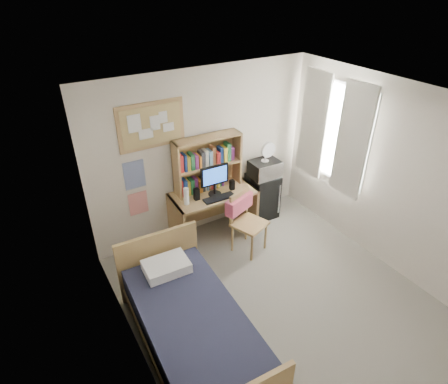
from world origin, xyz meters
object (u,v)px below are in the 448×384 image
mini_fridge (262,195)px  bed (193,331)px  desk_fan (266,152)px  microwave (265,169)px  desk_chair (250,223)px  speaker_left (197,194)px  bulletin_board (151,125)px  monitor (215,181)px  speaker_right (232,185)px  desk (213,214)px

mini_fridge → bed: mini_fridge is taller
desk_fan → microwave: bearing=0.0°
desk_chair → speaker_left: speaker_left is taller
desk_chair → mini_fridge: 0.99m
bulletin_board → monitor: bearing=-27.4°
mini_fridge → bed: size_ratio=0.38×
microwave → speaker_right: bearing=-168.3°
mini_fridge → monitor: (-1.01, -0.14, 0.65)m
bulletin_board → microwave: size_ratio=2.00×
speaker_right → monitor: bearing=180.0°
monitor → speaker_right: 0.34m
mini_fridge → speaker_left: speaker_left is taller
speaker_left → microwave: bearing=6.7°
speaker_left → microwave: microwave is taller
desk_chair → speaker_left: 0.89m
speaker_left → speaker_right: speaker_left is taller
desk → mini_fridge: size_ratio=1.65×
speaker_left → monitor: bearing=-0.0°
bed → microwave: microwave is taller
monitor → speaker_left: (-0.30, 0.01, -0.14)m
bulletin_board → mini_fridge: size_ratio=1.21×
bulletin_board → monitor: bulletin_board is taller
bed → desk_fan: desk_fan is taller
monitor → speaker_left: 0.33m
monitor → microwave: (1.01, 0.12, -0.12)m
speaker_left → desk_chair: bearing=-40.9°
mini_fridge → desk_fan: (-0.00, -0.02, 0.82)m
desk → mini_fridge: bearing=6.4°
desk → bed: 2.12m
desk → speaker_left: bearing=-168.7°
bulletin_board → desk: 1.72m
monitor → mini_fridge: bearing=9.8°
desk_chair → monitor: monitor is taller
desk_chair → mini_fridge: size_ratio=1.25×
speaker_left → desk: bearing=11.3°
bulletin_board → desk_chair: 1.99m
bulletin_board → desk_fan: bulletin_board is taller
desk_chair → speaker_left: size_ratio=5.32×
mini_fridge → speaker_left: bearing=-173.0°
speaker_left → desk_fan: bearing=6.7°
speaker_left → bulletin_board: bearing=141.5°
desk_fan → speaker_left: bearing=-173.9°
desk_chair → desk_fan: desk_fan is taller
desk_chair → speaker_right: size_ratio=6.05×
desk → mini_fridge: (1.00, 0.08, -0.01)m
bulletin_board → bed: size_ratio=0.46×
monitor → desk: bearing=90.0°
monitor → desk_fan: (1.01, 0.12, 0.17)m
mini_fridge → speaker_left: (-1.31, -0.13, 0.51)m
desk → desk_fan: bearing=5.3°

